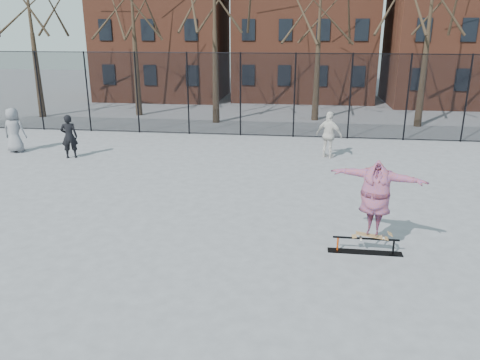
# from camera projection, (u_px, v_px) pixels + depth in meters

# --- Properties ---
(ground) EXTENTS (100.00, 100.00, 0.00)m
(ground) POSITION_uv_depth(u_px,v_px,m) (226.00, 257.00, 10.75)
(ground) COLOR slate
(skate_rail) EXTENTS (1.72, 0.26, 0.38)m
(skate_rail) POSITION_uv_depth(u_px,v_px,m) (365.00, 247.00, 10.94)
(skate_rail) COLOR black
(skate_rail) RESTS_ON ground
(skateboard) EXTENTS (0.79, 0.19, 0.09)m
(skateboard) POSITION_uv_depth(u_px,v_px,m) (372.00, 236.00, 10.84)
(skateboard) COLOR #A17340
(skateboard) RESTS_ON skate_rail
(skater) EXTENTS (2.23, 1.22, 1.75)m
(skater) POSITION_uv_depth(u_px,v_px,m) (375.00, 199.00, 10.56)
(skater) COLOR #663A92
(skater) RESTS_ON skateboard
(bystander_grey) EXTENTS (0.95, 0.63, 1.89)m
(bystander_grey) POSITION_uv_depth(u_px,v_px,m) (14.00, 130.00, 19.75)
(bystander_grey) COLOR slate
(bystander_grey) RESTS_ON ground
(bystander_black) EXTENTS (0.75, 0.62, 1.78)m
(bystander_black) POSITION_uv_depth(u_px,v_px,m) (69.00, 136.00, 18.88)
(bystander_black) COLOR black
(bystander_black) RESTS_ON ground
(bystander_white) EXTENTS (1.19, 0.93, 1.89)m
(bystander_white) POSITION_uv_depth(u_px,v_px,m) (329.00, 135.00, 18.87)
(bystander_white) COLOR silver
(bystander_white) RESTS_ON ground
(fence) EXTENTS (34.03, 0.07, 4.00)m
(fence) POSITION_uv_depth(u_px,v_px,m) (269.00, 94.00, 22.39)
(fence) COLOR black
(fence) RESTS_ON ground
(rowhouses) EXTENTS (29.00, 7.00, 13.00)m
(rowhouses) POSITION_uv_depth(u_px,v_px,m) (294.00, 14.00, 33.34)
(rowhouses) COLOR brown
(rowhouses) RESTS_ON ground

